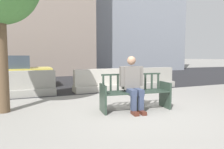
{
  "coord_description": "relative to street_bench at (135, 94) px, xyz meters",
  "views": [
    {
      "loc": [
        -2.22,
        -3.97,
        1.29
      ],
      "look_at": [
        0.15,
        1.75,
        0.75
      ],
      "focal_mm": 32.0,
      "sensor_mm": 36.0,
      "label": 1
    }
  ],
  "objects": [
    {
      "name": "street_asphalt",
      "position": [
        -0.16,
        8.43,
        -0.39
      ],
      "size": [
        120.0,
        12.0,
        0.01
      ],
      "primitive_type": "cube",
      "color": "black",
      "rests_on": "ground"
    },
    {
      "name": "jersey_barrier_centre",
      "position": [
        0.09,
        2.9,
        -0.06
      ],
      "size": [
        2.01,
        0.72,
        0.84
      ],
      "color": "#ADA89E",
      "rests_on": "ground"
    },
    {
      "name": "car_taxi_near",
      "position": [
        -3.52,
        5.28,
        0.28
      ],
      "size": [
        4.23,
        1.88,
        1.35
      ],
      "color": "#DBC64C",
      "rests_on": "ground"
    },
    {
      "name": "seated_person",
      "position": [
        -0.1,
        -0.05,
        0.29
      ],
      "size": [
        0.59,
        0.75,
        1.31
      ],
      "color": "#66605B",
      "rests_on": "ground"
    },
    {
      "name": "street_bench",
      "position": [
        0.0,
        0.0,
        0.0
      ],
      "size": [
        1.73,
        0.69,
        0.88
      ],
      "color": "#28382D",
      "rests_on": "ground"
    },
    {
      "name": "ground_plane",
      "position": [
        -0.16,
        -0.27,
        -0.4
      ],
      "size": [
        200.0,
        200.0,
        0.0
      ],
      "primitive_type": "plane",
      "color": "gray"
    },
    {
      "name": "jersey_barrier_left",
      "position": [
        -2.56,
        2.9,
        -0.06
      ],
      "size": [
        2.0,
        0.69,
        0.84
      ],
      "color": "gray",
      "rests_on": "ground"
    },
    {
      "name": "jersey_barrier_right",
      "position": [
        2.45,
        2.97,
        -0.06
      ],
      "size": [
        2.02,
        0.74,
        0.84
      ],
      "color": "gray",
      "rests_on": "ground"
    }
  ]
}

